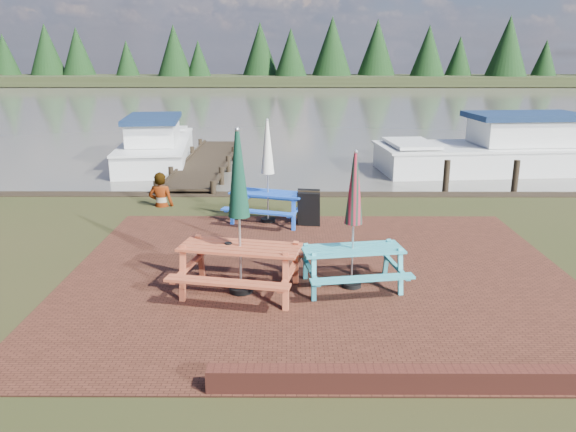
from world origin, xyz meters
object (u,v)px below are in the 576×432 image
at_px(boat_near, 501,153).
at_px(person, 159,173).
at_px(jetty, 207,162).
at_px(picnic_table_blue, 268,188).
at_px(boat_jetty, 157,147).
at_px(picnic_table_red, 240,239).
at_px(picnic_table_teal, 353,242).
at_px(chalkboard, 309,208).

height_order(boat_near, person, boat_near).
distance_m(jetty, person, 5.62).
height_order(picnic_table_blue, boat_jetty, picnic_table_blue).
xyz_separation_m(picnic_table_red, jetty, (-2.17, 11.05, -0.84)).
relative_size(picnic_table_teal, picnic_table_blue, 0.97).
height_order(picnic_table_blue, boat_near, picnic_table_blue).
xyz_separation_m(picnic_table_teal, picnic_table_red, (-1.86, -0.23, 0.13)).
xyz_separation_m(chalkboard, person, (-3.79, 1.72, 0.46)).
relative_size(picnic_table_red, jetty, 0.30).
bearing_deg(person, boat_near, -148.41).
height_order(chalkboard, boat_near, boat_near).
distance_m(boat_near, person, 12.15).
height_order(picnic_table_red, person, picnic_table_red).
xyz_separation_m(boat_near, person, (-10.81, -5.53, 0.43)).
height_order(picnic_table_blue, chalkboard, picnic_table_blue).
height_order(chalkboard, person, person).
bearing_deg(chalkboard, person, 162.89).
distance_m(picnic_table_teal, chalkboard, 3.62).
distance_m(jetty, boat_near, 10.43).
distance_m(chalkboard, person, 4.19).
bearing_deg(chalkboard, picnic_table_teal, -72.62).
relative_size(jetty, boat_near, 1.07).
relative_size(picnic_table_blue, chalkboard, 2.89).
bearing_deg(boat_near, jetty, 84.41).
height_order(chalkboard, boat_jetty, boat_jetty).
bearing_deg(picnic_table_red, boat_jetty, 120.20).
height_order(picnic_table_teal, chalkboard, picnic_table_teal).
xyz_separation_m(boat_jetty, boat_near, (12.53, -1.52, 0.06)).
relative_size(picnic_table_red, person, 1.52).
bearing_deg(boat_near, picnic_table_blue, 125.67).
bearing_deg(picnic_table_teal, boat_near, 50.17).
bearing_deg(boat_jetty, chalkboard, -64.78).
xyz_separation_m(picnic_table_red, chalkboard, (1.24, 3.77, -0.52)).
relative_size(chalkboard, boat_near, 0.10).
height_order(picnic_table_teal, picnic_table_red, picnic_table_red).
bearing_deg(boat_jetty, person, -83.19).
distance_m(picnic_table_teal, picnic_table_red, 1.88).
relative_size(picnic_table_blue, boat_jetty, 0.33).
height_order(picnic_table_red, boat_jetty, picnic_table_red).
bearing_deg(chalkboard, boat_near, 53.32).
xyz_separation_m(picnic_table_blue, chalkboard, (0.94, -0.30, -0.41)).
bearing_deg(person, picnic_table_blue, 157.95).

